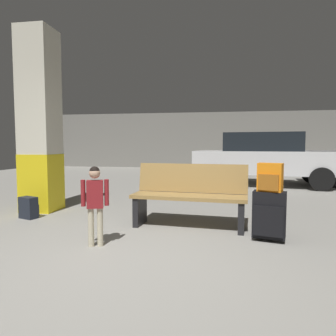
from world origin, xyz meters
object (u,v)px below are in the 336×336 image
object	(u,v)px
child	(95,197)
backpack_dark_floor	(29,208)
structural_pillar	(40,122)
backpack_bright	(270,178)
suitcase	(269,215)
parked_car_near	(266,157)
bench	(190,196)

from	to	relation	value
child	backpack_dark_floor	distance (m)	1.97
structural_pillar	backpack_bright	world-z (taller)	structural_pillar
suitcase	parked_car_near	distance (m)	5.50
parked_car_near	backpack_dark_floor	bearing A→B (deg)	-131.76
child	structural_pillar	bearing A→B (deg)	135.24
child	backpack_dark_floor	bearing A→B (deg)	145.02
bench	structural_pillar	bearing A→B (deg)	166.11
bench	backpack_dark_floor	bearing A→B (deg)	178.28
backpack_bright	child	world-z (taller)	backpack_bright
backpack_dark_floor	structural_pillar	bearing A→B (deg)	102.35
bench	backpack_dark_floor	world-z (taller)	bench
bench	parked_car_near	distance (m)	5.24
suitcase	backpack_bright	xyz separation A→B (m)	(-0.00, -0.00, 0.45)
structural_pillar	parked_car_near	size ratio (longest dim) A/B	0.73
backpack_bright	backpack_dark_floor	world-z (taller)	backpack_bright
backpack_dark_floor	parked_car_near	size ratio (longest dim) A/B	0.08
structural_pillar	parked_car_near	xyz separation A→B (m)	(4.45, 4.25, -0.76)
structural_pillar	backpack_dark_floor	xyz separation A→B (m)	(0.13, -0.59, -1.40)
suitcase	backpack_bright	distance (m)	0.45
suitcase	structural_pillar	bearing A→B (deg)	162.42
backpack_dark_floor	backpack_bright	bearing A→B (deg)	-9.29
bench	child	bearing A→B (deg)	-133.69
backpack_bright	parked_car_near	size ratio (longest dim) A/B	0.08
child	parked_car_near	distance (m)	6.55
structural_pillar	child	distance (m)	2.61
bench	backpack_dark_floor	xyz separation A→B (m)	(-2.56, 0.08, -0.28)
suitcase	backpack_bright	bearing A→B (deg)	-167.17
structural_pillar	bench	bearing A→B (deg)	-13.89
structural_pillar	backpack_dark_floor	world-z (taller)	structural_pillar
bench	backpack_dark_floor	size ratio (longest dim) A/B	4.83
child	parked_car_near	world-z (taller)	parked_car_near
suitcase	child	bearing A→B (deg)	-165.32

